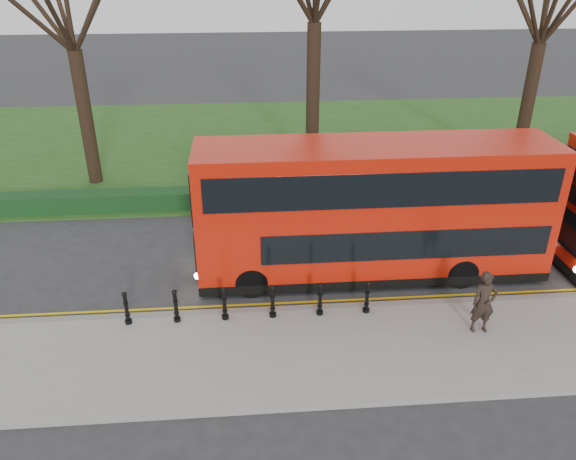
{
  "coord_description": "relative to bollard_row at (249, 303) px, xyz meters",
  "views": [
    {
      "loc": [
        -1.13,
        -14.74,
        9.77
      ],
      "look_at": [
        0.11,
        0.5,
        2.0
      ],
      "focal_mm": 35.0,
      "sensor_mm": 36.0,
      "label": 1
    }
  ],
  "objects": [
    {
      "name": "ground",
      "position": [
        1.17,
        1.35,
        -0.65
      ],
      "size": [
        120.0,
        120.0,
        0.0
      ],
      "primitive_type": "plane",
      "color": "#28282B",
      "rests_on": "ground"
    },
    {
      "name": "pavement",
      "position": [
        1.17,
        -1.65,
        -0.57
      ],
      "size": [
        60.0,
        4.0,
        0.15
      ],
      "primitive_type": "cube",
      "color": "gray",
      "rests_on": "ground"
    },
    {
      "name": "kerb",
      "position": [
        1.17,
        0.35,
        -0.57
      ],
      "size": [
        60.0,
        0.25,
        0.16
      ],
      "primitive_type": "cube",
      "color": "slate",
      "rests_on": "ground"
    },
    {
      "name": "grass_verge",
      "position": [
        1.17,
        16.35,
        -0.62
      ],
      "size": [
        60.0,
        18.0,
        0.06
      ],
      "primitive_type": "cube",
      "color": "#224517",
      "rests_on": "ground"
    },
    {
      "name": "hedge",
      "position": [
        1.17,
        8.15,
        -0.25
      ],
      "size": [
        60.0,
        0.9,
        0.8
      ],
      "primitive_type": "cube",
      "color": "black",
      "rests_on": "ground"
    },
    {
      "name": "yellow_line_outer",
      "position": [
        1.17,
        0.65,
        -0.64
      ],
      "size": [
        60.0,
        0.1,
        0.01
      ],
      "primitive_type": "cube",
      "color": "yellow",
      "rests_on": "ground"
    },
    {
      "name": "yellow_line_inner",
      "position": [
        1.17,
        0.85,
        -0.64
      ],
      "size": [
        60.0,
        0.1,
        0.01
      ],
      "primitive_type": "cube",
      "color": "yellow",
      "rests_on": "ground"
    },
    {
      "name": "tree_left",
      "position": [
        -6.83,
        11.35,
        7.16
      ],
      "size": [
        6.88,
        6.88,
        10.75
      ],
      "color": "black",
      "rests_on": "ground"
    },
    {
      "name": "bollard_row",
      "position": [
        0.0,
        0.0,
        0.0
      ],
      "size": [
        7.02,
        0.15,
        1.0
      ],
      "color": "black",
      "rests_on": "pavement"
    },
    {
      "name": "bus_lead",
      "position": [
        4.04,
        2.45,
        1.59
      ],
      "size": [
        11.16,
        2.56,
        4.44
      ],
      "color": "#B81708",
      "rests_on": "ground"
    },
    {
      "name": "pedestrian",
      "position": [
        6.41,
        -1.13,
        0.42
      ],
      "size": [
        0.69,
        0.46,
        1.85
      ],
      "primitive_type": "imported",
      "rotation": [
        0.0,
        0.0,
        -0.03
      ],
      "color": "black",
      "rests_on": "pavement"
    }
  ]
}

